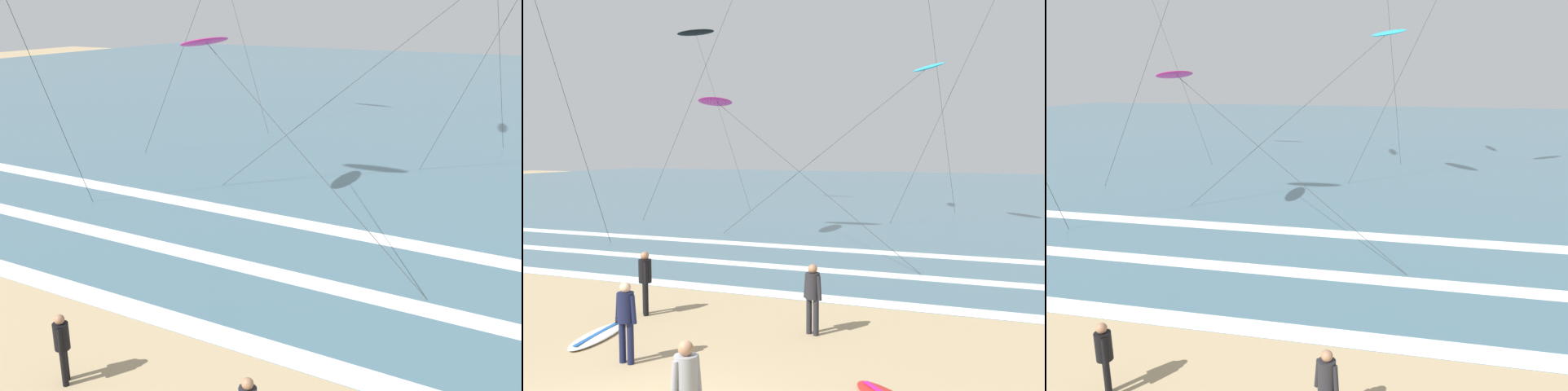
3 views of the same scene
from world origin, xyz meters
TOP-DOWN VIEW (x-y plane):
  - ocean_surface at (0.00, 53.20)m, footprint 140.00×90.00m
  - wave_foam_shoreline at (1.47, 8.60)m, footprint 57.97×0.80m
  - wave_foam_mid_break at (1.50, 12.25)m, footprint 55.14×0.79m
  - wave_foam_outer_break at (1.80, 16.37)m, footprint 47.07×0.93m
  - surfer_left_near at (-3.46, 5.49)m, footprint 0.39×0.45m
  - kite_magenta_high_right at (-7.44, 16.92)m, footprint 10.24×5.78m

SIDE VIEW (x-z plane):
  - ocean_surface at x=0.00m, z-range 0.00..0.01m
  - wave_foam_shoreline at x=1.47m, z-range 0.01..0.02m
  - wave_foam_mid_break at x=1.50m, z-range 0.01..0.02m
  - wave_foam_outer_break at x=1.80m, z-range 0.01..0.02m
  - surfer_left_near at x=-3.46m, z-range 0.16..1.76m
  - kite_magenta_high_right at x=-7.44m, z-range 2.98..9.45m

